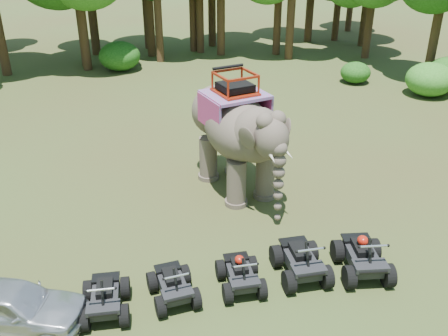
{
  "coord_description": "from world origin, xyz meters",
  "views": [
    {
      "loc": [
        -3.25,
        -12.42,
        8.98
      ],
      "look_at": [
        0.0,
        1.2,
        1.9
      ],
      "focal_mm": 40.0,
      "sensor_mm": 36.0,
      "label": 1
    }
  ],
  "objects": [
    {
      "name": "ground",
      "position": [
        0.0,
        0.0,
        0.0
      ],
      "size": [
        110.0,
        110.0,
        0.0
      ],
      "primitive_type": "plane",
      "color": "#47381E",
      "rests_on": "ground"
    },
    {
      "name": "elephant",
      "position": [
        0.93,
        3.24,
        2.2
      ],
      "size": [
        3.51,
        5.65,
        4.4
      ],
      "primitive_type": null,
      "rotation": [
        0.0,
        0.0,
        0.25
      ],
      "color": "#4D4238",
      "rests_on": "ground"
    },
    {
      "name": "parked_car",
      "position": [
        -6.1,
        -2.29,
        0.62
      ],
      "size": [
        3.9,
        2.57,
        1.24
      ],
      "primitive_type": "imported",
      "rotation": [
        0.0,
        0.0,
        1.23
      ],
      "color": "silver",
      "rests_on": "ground"
    },
    {
      "name": "atv_0",
      "position": [
        -3.9,
        -2.33,
        0.6
      ],
      "size": [
        1.3,
        1.7,
        1.19
      ],
      "primitive_type": null,
      "rotation": [
        0.0,
        0.0,
        -0.08
      ],
      "color": "black",
      "rests_on": "ground"
    },
    {
      "name": "atv_1",
      "position": [
        -2.18,
        -2.23,
        0.57
      ],
      "size": [
        1.28,
        1.66,
        1.15
      ],
      "primitive_type": null,
      "rotation": [
        0.0,
        0.0,
        0.1
      ],
      "color": "black",
      "rests_on": "ground"
    },
    {
      "name": "atv_2",
      "position": [
        -0.36,
        -2.2,
        0.57
      ],
      "size": [
        1.18,
        1.58,
        1.14
      ],
      "primitive_type": null,
      "rotation": [
        0.0,
        0.0,
        -0.04
      ],
      "color": "black",
      "rests_on": "ground"
    },
    {
      "name": "atv_3",
      "position": [
        1.39,
        -2.11,
        0.66
      ],
      "size": [
        1.35,
        1.82,
        1.32
      ],
      "primitive_type": null,
      "rotation": [
        0.0,
        0.0,
        -0.03
      ],
      "color": "black",
      "rests_on": "ground"
    },
    {
      "name": "atv_4",
      "position": [
        3.11,
        -2.38,
        0.68
      ],
      "size": [
        1.6,
        2.01,
        1.35
      ],
      "primitive_type": null,
      "rotation": [
        0.0,
        0.0,
        -0.16
      ],
      "color": "black",
      "rests_on": "ground"
    },
    {
      "name": "tree_3",
      "position": [
        14.66,
        19.47,
        3.67
      ],
      "size": [
        5.14,
        5.14,
        7.35
      ],
      "primitive_type": null,
      "color": "#195114",
      "rests_on": "ground"
    },
    {
      "name": "tree_4",
      "position": [
        15.89,
        13.83,
        4.05
      ],
      "size": [
        5.68,
        5.68,
        8.11
      ],
      "primitive_type": null,
      "color": "#195114",
      "rests_on": "ground"
    },
    {
      "name": "tree_26",
      "position": [
        -4.47,
        20.87,
        4.28
      ],
      "size": [
        5.99,
        5.99,
        8.56
      ],
      "primitive_type": null,
      "color": "#195114",
      "rests_on": "ground"
    },
    {
      "name": "tree_33",
      "position": [
        3.19,
        24.28,
        3.53
      ],
      "size": [
        4.95,
        4.95,
        7.07
      ],
      "primitive_type": null,
      "color": "#195114",
      "rests_on": "ground"
    },
    {
      "name": "tree_38",
      "position": [
        0.41,
        21.84,
        3.63
      ],
      "size": [
        5.08,
        5.08,
        7.26
      ],
      "primitive_type": null,
      "color": "#195114",
      "rests_on": "ground"
    }
  ]
}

